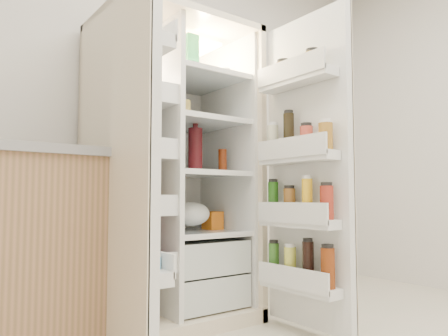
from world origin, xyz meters
TOP-DOWN VIEW (x-y plane):
  - wall_back at (0.00, 2.00)m, footprint 4.00×0.02m
  - refrigerator at (-0.18, 1.65)m, footprint 0.92×0.70m
  - freezer_door at (-0.70, 1.05)m, footprint 0.15×0.40m
  - fridge_door at (0.28, 0.96)m, footprint 0.17×0.58m

SIDE VIEW (x-z plane):
  - refrigerator at x=-0.18m, z-range -0.16..1.64m
  - fridge_door at x=0.28m, z-range 0.01..1.73m
  - freezer_door at x=-0.70m, z-range 0.03..1.75m
  - wall_back at x=0.00m, z-range 0.00..2.70m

